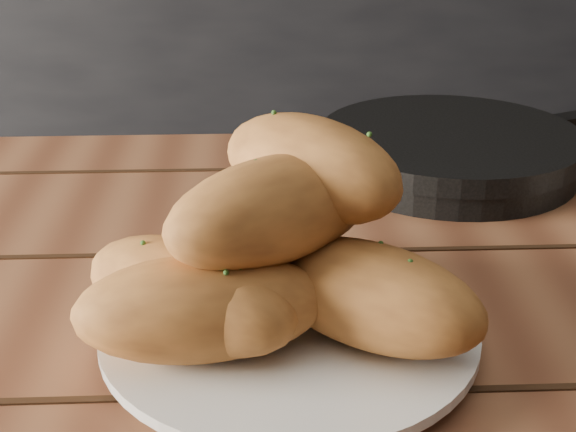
# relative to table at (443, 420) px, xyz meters

# --- Properties ---
(counter) EXTENTS (2.80, 0.60, 0.90)m
(counter) POSITION_rel_table_xyz_m (-0.40, 1.46, -0.20)
(counter) COLOR black
(counter) RESTS_ON ground
(table) EXTENTS (1.40, 0.85, 0.75)m
(table) POSITION_rel_table_xyz_m (0.00, 0.00, 0.00)
(table) COLOR brown
(table) RESTS_ON ground
(plate) EXTENTS (0.26, 0.26, 0.02)m
(plate) POSITION_rel_table_xyz_m (-0.13, -0.04, 0.11)
(plate) COLOR silver
(plate) RESTS_ON table
(bread_rolls) EXTENTS (0.29, 0.24, 0.14)m
(bread_rolls) POSITION_rel_table_xyz_m (-0.14, -0.04, 0.18)
(bread_rolls) COLOR #C57A36
(bread_rolls) RESTS_ON plate
(skillet) EXTENTS (0.40, 0.28, 0.05)m
(skillet) POSITION_rel_table_xyz_m (0.06, 0.29, 0.13)
(skillet) COLOR black
(skillet) RESTS_ON table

